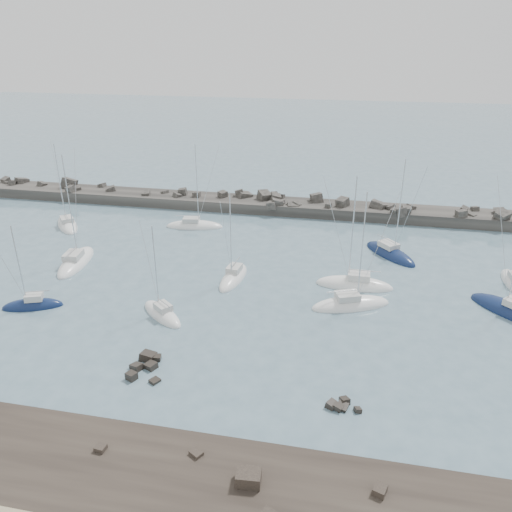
{
  "coord_description": "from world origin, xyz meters",
  "views": [
    {
      "loc": [
        13.21,
        -44.07,
        28.49
      ],
      "look_at": [
        1.78,
        12.0,
        2.85
      ],
      "focal_mm": 35.0,
      "sensor_mm": 36.0,
      "label": 1
    }
  ],
  "objects": [
    {
      "name": "sailboat_9",
      "position": [
        14.2,
        11.7,
        0.16
      ],
      "size": [
        9.42,
        2.94,
        14.98
      ],
      "color": "white",
      "rests_on": "ground"
    },
    {
      "name": "sailboat_8",
      "position": [
        18.87,
        22.28,
        0.15
      ],
      "size": [
        8.24,
        9.12,
        14.87
      ],
      "color": "#101F45",
      "rests_on": "ground"
    },
    {
      "name": "breakwater",
      "position": [
        -7.33,
        37.99,
        0.31
      ],
      "size": [
        115.0,
        6.81,
        5.26
      ],
      "color": "#302E2A",
      "rests_on": "ground"
    },
    {
      "name": "rock_shelf",
      "position": [
        -0.07,
        -22.01,
        0.01
      ],
      "size": [
        140.0,
        12.0,
        1.8
      ],
      "color": "black",
      "rests_on": "ground"
    },
    {
      "name": "sailboat_4",
      "position": [
        -11.47,
        27.38,
        0.13
      ],
      "size": [
        9.44,
        4.19,
        14.33
      ],
      "color": "white",
      "rests_on": "ground"
    },
    {
      "name": "sailboat_7",
      "position": [
        13.87,
        6.63,
        0.14
      ],
      "size": [
        9.64,
        6.11,
        14.59
      ],
      "color": "white",
      "rests_on": "ground"
    },
    {
      "name": "sailboat_3",
      "position": [
        -22.84,
        10.92,
        0.15
      ],
      "size": [
        4.48,
        10.36,
        15.8
      ],
      "color": "white",
      "rests_on": "ground"
    },
    {
      "name": "sailboat_2",
      "position": [
        -21.52,
        -0.78,
        0.15
      ],
      "size": [
        6.96,
        4.26,
        10.87
      ],
      "color": "#101F45",
      "rests_on": "ground"
    },
    {
      "name": "ground",
      "position": [
        0.0,
        0.0,
        0.0
      ],
      "size": [
        400.0,
        400.0,
        0.0
      ],
      "primitive_type": "plane",
      "color": "slate",
      "rests_on": "ground"
    },
    {
      "name": "sailboat_6",
      "position": [
        -0.87,
        10.66,
        0.15
      ],
      "size": [
        3.24,
        8.11,
        12.64
      ],
      "color": "white",
      "rests_on": "ground"
    },
    {
      "name": "rock_cluster_near",
      "position": [
        -4.62,
        -8.48,
        0.08
      ],
      "size": [
        3.66,
        4.49,
        1.57
      ],
      "color": "black",
      "rests_on": "ground"
    },
    {
      "name": "rock_cluster_far",
      "position": [
        13.48,
        -10.58,
        0.11
      ],
      "size": [
        3.18,
        1.94,
        1.04
      ],
      "color": "black",
      "rests_on": "ground"
    },
    {
      "name": "sailboat_1",
      "position": [
        -31.73,
        23.8,
        0.14
      ],
      "size": [
        7.85,
        8.73,
        14.16
      ],
      "color": "white",
      "rests_on": "ground"
    },
    {
      "name": "sailboat_5",
      "position": [
        -6.42,
        0.41,
        0.15
      ],
      "size": [
        6.82,
        6.14,
        11.34
      ],
      "color": "white",
      "rests_on": "ground"
    }
  ]
}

